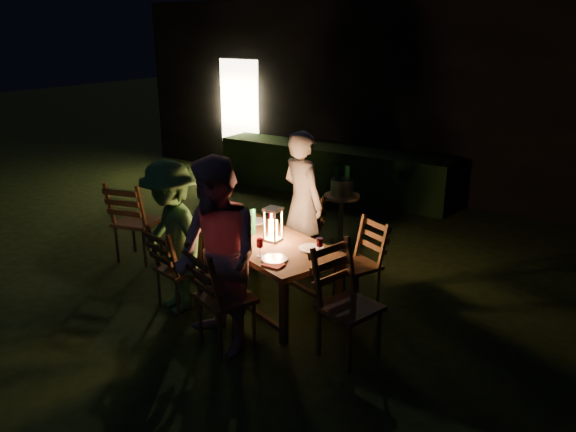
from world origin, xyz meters
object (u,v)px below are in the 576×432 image
Objects in this scene: chair_end at (347,323)px; person_opp_right at (217,257)px; person_opp_left at (172,237)px; chair_near_right at (225,314)px; chair_spare at (137,235)px; dining_table at (266,247)px; bottle_bucket_b at (347,183)px; chair_far_left at (299,247)px; bottle_bucket_a at (337,184)px; bottle_table at (252,221)px; lantern at (273,226)px; person_house_side at (303,202)px; side_table at (342,201)px; ice_bucket at (342,187)px; chair_near_left at (180,282)px; chair_far_right at (358,277)px.

chair_end is 1.26m from person_opp_right.
chair_end is at bearing 25.99° from person_opp_left.
chair_near_right is 0.95× the size of chair_spare.
dining_table is 2.05m from bottle_bucket_b.
chair_far_left is at bearing 119.52° from person_opp_right.
dining_table is 1.98m from bottle_bucket_a.
bottle_table is (-0.08, -0.79, 0.55)m from chair_far_left.
lantern is at bearing -96.49° from chair_end.
person_house_side is at bearing -84.28° from bottle_bucket_a.
bottle_table is (-0.37, 1.01, -0.04)m from person_opp_right.
chair_end is 1.92m from person_opp_left.
chair_far_left is 1.16m from side_table.
lantern is 1.99m from ice_bucket.
bottle_bucket_a is at bearing 119.31° from chair_near_right.
dining_table is at bearing 119.75° from chair_far_left.
chair_near_left is 0.90m from chair_near_right.
chair_spare reaches higher than bottle_bucket_a.
person_opp_left is (-0.86, 0.26, 0.47)m from chair_near_right.
chair_far_left is at bearing -88.16° from side_table.
person_house_side is 4.75× the size of lantern.
dining_table is 1.80× the size of chair_end.
person_house_side reaches higher than bottle_table.
chair_end is 2.83m from bottle_bucket_b.
chair_end is 1.94m from person_house_side.
chair_far_right is (0.94, -0.35, -0.01)m from chair_far_left.
dining_table is 1.01m from chair_far_right.
bottle_table is at bearing 76.29° from person_opp_left.
lantern is 1.17× the size of ice_bucket.
side_table is (-1.35, 2.42, 0.25)m from chair_end.
chair_spare is at bearing 45.01° from person_house_side.
person_opp_right is at bearing -10.75° from chair_near_left.
bottle_bucket_a is (-0.10, 1.03, -0.03)m from person_house_side.
dining_table is 5.28× the size of lantern.
chair_near_left is 0.50m from person_opp_left.
chair_end reaches higher than ice_bucket.
chair_near_right is 0.65× the size of person_opp_left.
chair_far_right is 1.24m from bottle_table.
bottle_bucket_b is (-0.00, 1.11, -0.03)m from person_house_side.
chair_far_right is at bearing 177.07° from person_house_side.
bottle_bucket_b reaches higher than side_table.
person_opp_right reaches higher than ice_bucket.
ice_bucket is at bearing 88.76° from bottle_table.
bottle_bucket_a reaches higher than dining_table.
ice_bucket is (-0.35, 2.88, 0.44)m from chair_near_right.
bottle_bucket_b is at bearing 32.53° from chair_spare.
chair_near_right is 1.90m from person_house_side.
lantern reaches higher than chair_end.
chair_spare is 1.52m from person_opp_left.
chair_far_right is at bearing -54.31° from bottle_bucket_a.
chair_spare reaches higher than ice_bucket.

